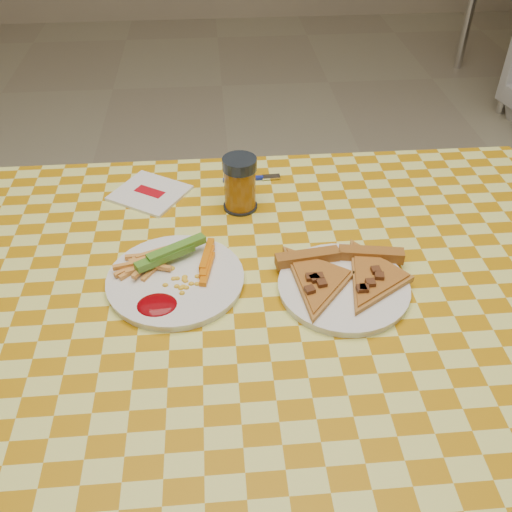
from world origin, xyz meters
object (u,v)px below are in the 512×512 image
(plate_right, at_px, (343,288))
(drink_glass, at_px, (240,184))
(plate_left, at_px, (176,281))
(table, at_px, (261,313))

(plate_right, height_order, drink_glass, drink_glass)
(plate_left, height_order, plate_right, same)
(table, relative_size, plate_left, 5.49)
(table, bearing_deg, plate_right, -12.40)
(table, relative_size, plate_right, 5.82)
(plate_left, distance_m, plate_right, 0.29)
(table, bearing_deg, drink_glass, 95.10)
(drink_glass, bearing_deg, table, -84.90)
(plate_left, height_order, drink_glass, drink_glass)
(table, height_order, plate_left, plate_left)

